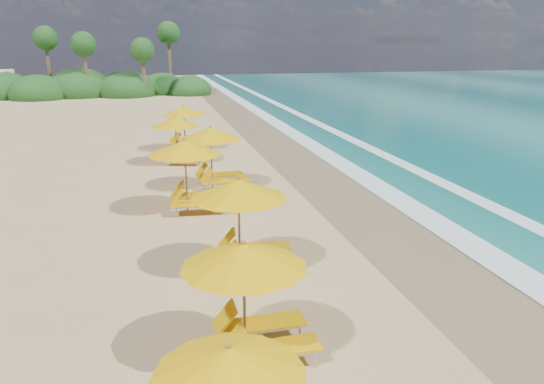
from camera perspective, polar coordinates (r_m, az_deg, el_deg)
ground at (r=17.42m, az=0.00°, el=-3.79°), size 160.00×160.00×0.00m
wet_sand at (r=18.70m, az=12.03°, el=-2.72°), size 4.00×160.00×0.01m
surf_foam at (r=19.96m, az=19.07°, el=-1.98°), size 4.00×160.00×0.01m
station_2 at (r=10.12m, az=-2.00°, el=-10.86°), size 2.65×2.45×2.44m
station_3 at (r=13.83m, az=-2.81°, el=-2.87°), size 3.00×2.83×2.58m
station_4 at (r=18.86m, az=-8.81°, el=2.36°), size 3.03×2.84×2.68m
station_5 at (r=21.79m, az=-6.15°, el=4.27°), size 3.01×2.83×2.64m
station_6 at (r=26.44m, az=-10.10°, el=5.95°), size 3.04×2.96×2.41m
station_7 at (r=29.90m, az=-9.27°, el=7.31°), size 3.34×3.34×2.53m
treeline at (r=61.94m, az=-19.37°, el=10.79°), size 25.80×8.80×9.74m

